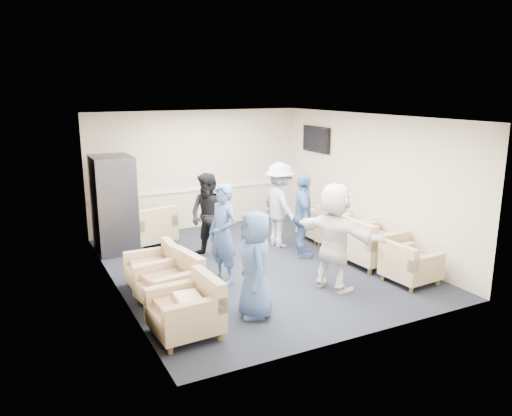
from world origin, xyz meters
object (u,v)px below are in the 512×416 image
armchair_left_far (156,270)px  person_back_left (209,217)px  person_back_right (280,205)px  armchair_right_near (409,266)px  vending_machine (114,204)px  armchair_right_midnear (369,246)px  armchair_right_midfar (344,232)px  person_mid_right (303,216)px  armchair_corner (150,228)px  person_front_right (334,237)px  person_mid_left (223,234)px  armchair_left_mid (173,284)px  person_front_left (255,264)px  armchair_right_far (318,225)px  armchair_left_near (189,311)px

armchair_left_far → person_back_left: size_ratio=0.48×
person_back_right → armchair_right_near: bearing=-163.6°
armchair_right_near → vending_machine: vending_machine is taller
vending_machine → armchair_right_midnear: bearing=-36.6°
armchair_right_midfar → person_mid_right: (-0.98, 0.01, 0.44)m
armchair_right_midnear → armchair_right_midfar: bearing=-11.3°
armchair_corner → armchair_right_midnear: bearing=126.1°
armchair_corner → person_back_left: bearing=109.2°
armchair_right_near → armchair_right_midfar: bearing=-7.8°
vending_machine → armchair_right_near: bearing=-44.7°
armchair_right_midnear → person_front_right: 1.48m
person_back_left → person_back_right: (1.57, 0.06, 0.04)m
armchair_right_midfar → person_mid_left: (-2.86, -0.50, 0.47)m
armchair_left_mid → person_front_left: size_ratio=0.61×
person_back_right → person_mid_right: 0.78m
armchair_right_near → person_back_right: bearing=14.6°
armchair_left_far → armchair_corner: bearing=167.8°
armchair_left_mid → armchair_left_far: 0.76m
armchair_left_far → armchair_right_far: size_ratio=1.03×
person_mid_right → person_back_left: bearing=90.0°
armchair_left_far → person_front_left: size_ratio=0.51×
armchair_right_far → armchair_corner: armchair_corner is taller
armchair_right_midfar → person_front_right: person_front_right is taller
person_back_right → armchair_right_midfar: bearing=-129.1°
person_mid_right → person_back_right: bearing=28.1°
person_front_left → person_mid_right: (1.98, 1.89, 0.03)m
armchair_right_midfar → person_back_left: 2.75m
armchair_left_near → armchair_right_midfar: 4.46m
person_mid_left → armchair_left_near: bearing=-54.3°
armchair_left_far → armchair_right_midnear: 3.86m
armchair_left_mid → person_front_right: (2.51, -0.58, 0.55)m
armchair_corner → person_front_right: person_front_right is taller
person_mid_left → person_mid_right: 1.95m
armchair_left_mid → person_front_right: 2.63m
armchair_right_midnear → armchair_left_mid: bearing=87.9°
armchair_right_far → person_front_left: bearing=133.0°
person_front_right → armchair_right_midfar: bearing=-61.0°
person_back_left → person_back_right: 1.58m
armchair_corner → person_back_left: person_back_left is taller
armchair_right_midnear → vending_machine: bearing=50.7°
armchair_left_far → vending_machine: 2.33m
armchair_left_near → armchair_right_midfar: armchair_right_midfar is taller
person_back_right → person_mid_right: person_back_right is taller
armchair_right_midfar → armchair_left_near: bearing=109.7°
armchair_left_near → vending_machine: size_ratio=0.46×
armchair_left_near → person_back_right: bearing=130.2°
armchair_left_far → person_front_right: (2.54, -1.34, 0.57)m
armchair_right_midnear → person_back_left: size_ratio=0.59×
armchair_left_near → vending_machine: (-0.12, 3.99, 0.62)m
vending_machine → person_front_left: vending_machine is taller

